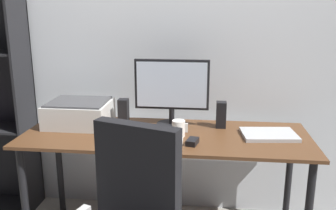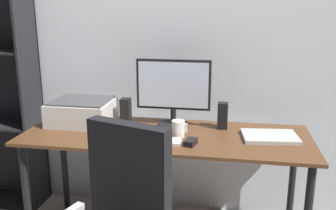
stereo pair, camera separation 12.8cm
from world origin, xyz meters
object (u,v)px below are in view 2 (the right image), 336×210
keyboard (156,141)px  speaker_right (223,116)px  mouse (191,142)px  coffee_mug (178,128)px  monitor (173,89)px  speaker_left (126,111)px  desk (166,146)px  printer (82,112)px  laptop (270,137)px

keyboard → speaker_right: speaker_right is taller
keyboard → mouse: 0.20m
coffee_mug → monitor: bearing=107.3°
coffee_mug → speaker_left: (-0.39, 0.20, 0.04)m
desk → coffee_mug: (0.08, -0.03, 0.13)m
monitor → printer: size_ratio=1.20×
mouse → speaker_left: 0.58m
keyboard → coffee_mug: coffee_mug is taller
mouse → speaker_right: speaker_right is taller
speaker_right → monitor: bearing=178.6°
laptop → printer: printer is taller
keyboard → laptop: (0.65, 0.18, 0.00)m
speaker_left → coffee_mug: bearing=-27.3°
speaker_right → coffee_mug: bearing=-142.1°
monitor → printer: (-0.61, -0.06, -0.17)m
desk → coffee_mug: size_ratio=17.89×
monitor → laptop: 0.67m
keyboard → printer: size_ratio=0.72×
desk → speaker_right: bearing=26.6°
speaker_right → desk: bearing=-153.4°
mouse → printer: 0.82m
mouse → printer: size_ratio=0.24×
monitor → mouse: size_ratio=5.01×
speaker_left → speaker_right: 0.64m
laptop → monitor: bearing=160.0°
mouse → coffee_mug: 0.16m
monitor → speaker_right: size_ratio=2.83×
mouse → coffee_mug: size_ratio=0.98×
mouse → printer: bearing=173.1°
printer → speaker_left: bearing=9.9°
keyboard → speaker_left: size_ratio=1.71×
mouse → monitor: bearing=127.8°
coffee_mug → printer: (-0.67, 0.15, 0.03)m
monitor → printer: monitor is taller
laptop → desk: bearing=176.4°
coffee_mug → laptop: coffee_mug is taller
coffee_mug → speaker_right: (0.26, 0.20, 0.04)m
mouse → speaker_right: (0.17, 0.33, 0.07)m
mouse → laptop: (0.45, 0.19, -0.01)m
monitor → coffee_mug: size_ratio=4.90×
monitor → laptop: size_ratio=1.50×
monitor → mouse: monitor is taller
mouse → laptop: bearing=36.0°
desk → monitor: bearing=83.9°
coffee_mug → speaker_left: bearing=152.7°
keyboard → speaker_left: (-0.27, 0.33, 0.08)m
desk → printer: size_ratio=4.39×
speaker_right → printer: 0.93m
printer → mouse: bearing=-20.2°
desk → printer: printer is taller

